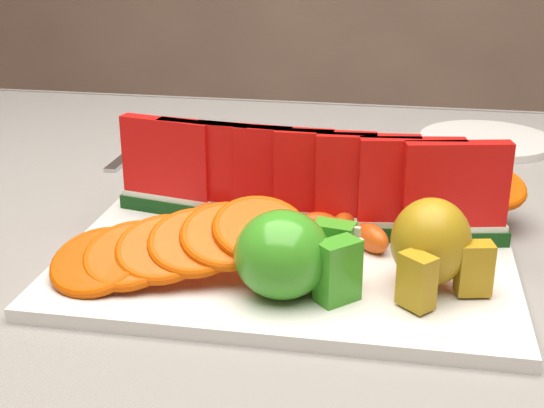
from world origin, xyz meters
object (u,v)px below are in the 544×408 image
(apple_cluster, at_px, (291,256))
(side_plate, at_px, (486,140))
(fork, at_px, (136,149))
(pear_cluster, at_px, (433,246))
(platter, at_px, (289,255))

(apple_cluster, height_order, side_plate, apple_cluster)
(side_plate, height_order, fork, side_plate)
(pear_cluster, relative_size, fork, 0.50)
(side_plate, bearing_deg, pear_cluster, -100.13)
(platter, relative_size, apple_cluster, 3.52)
(fork, bearing_deg, pear_cluster, -43.05)
(apple_cluster, distance_m, pear_cluster, 0.11)
(apple_cluster, bearing_deg, fork, 125.20)
(platter, xyz_separation_m, pear_cluster, (0.12, -0.05, 0.04))
(side_plate, relative_size, fork, 1.14)
(pear_cluster, bearing_deg, fork, 136.95)
(platter, distance_m, apple_cluster, 0.09)
(apple_cluster, relative_size, side_plate, 0.51)
(platter, relative_size, side_plate, 1.79)
(apple_cluster, xyz_separation_m, pear_cluster, (0.11, 0.03, 0.01))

